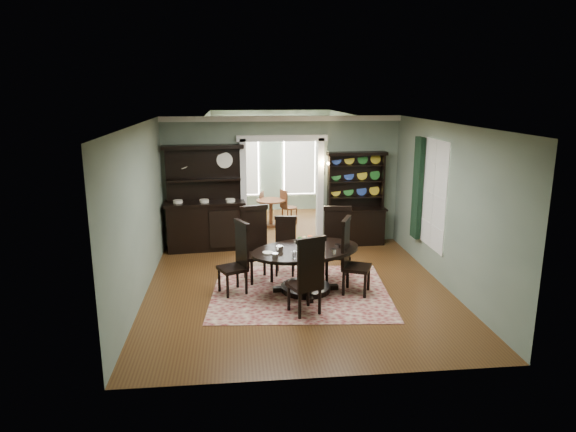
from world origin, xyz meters
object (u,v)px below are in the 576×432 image
dining_table (306,262)px  sideboard (205,213)px  parlor_table (271,209)px  welsh_dresser (356,211)px

dining_table → sideboard: bearing=104.8°
dining_table → parlor_table: dining_table is taller
parlor_table → welsh_dresser: bearing=-44.3°
sideboard → parlor_table: sideboard is taller
dining_table → welsh_dresser: bearing=41.4°
sideboard → parlor_table: (1.64, 1.87, -0.36)m
dining_table → welsh_dresser: 3.28m
dining_table → welsh_dresser: welsh_dresser is taller
sideboard → parlor_table: size_ratio=3.07×
dining_table → parlor_table: size_ratio=3.12×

